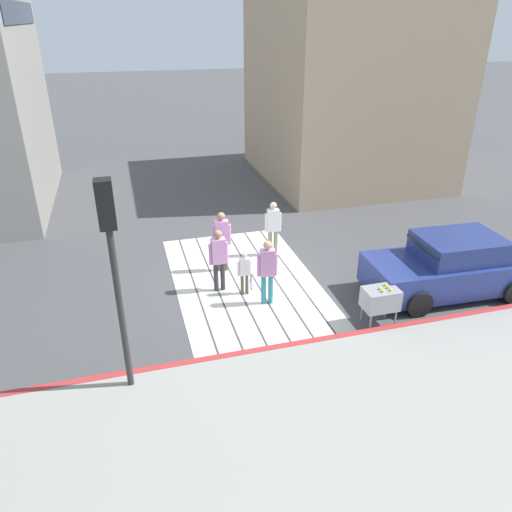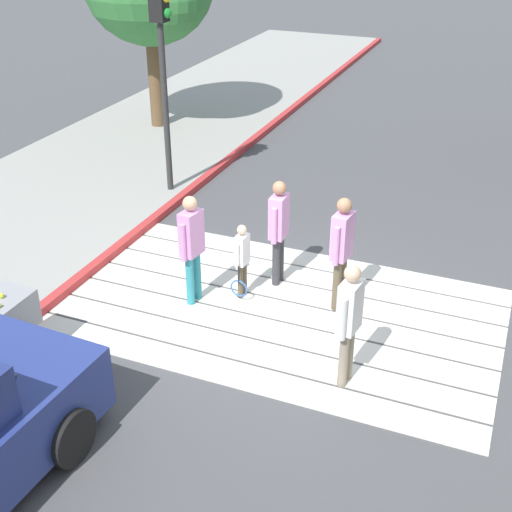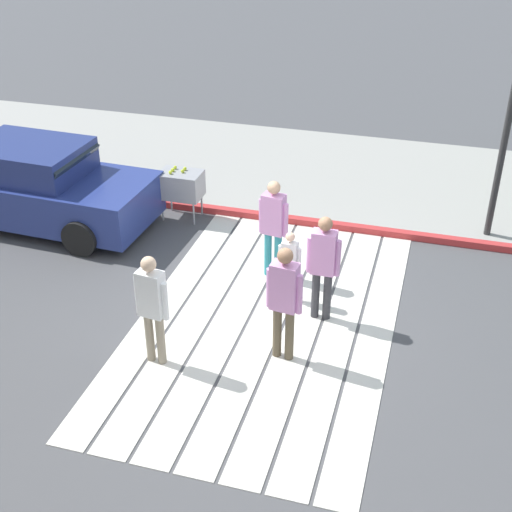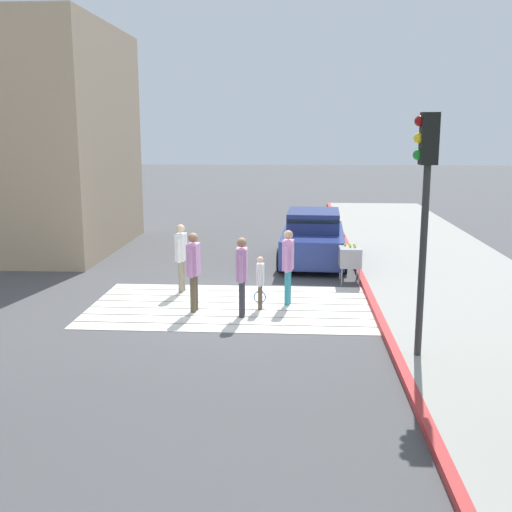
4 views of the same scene
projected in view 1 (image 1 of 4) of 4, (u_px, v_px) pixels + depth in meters
name	position (u px, v px, depth m)	size (l,w,h in m)	color
ground_plane	(245.00, 281.00, 13.46)	(120.00, 120.00, 0.00)	#4C4C4F
crosswalk_stripes	(245.00, 280.00, 13.45)	(6.40, 3.80, 0.01)	silver
sidewalk_west	(324.00, 426.00, 8.59)	(4.80, 40.00, 0.12)	#9E9B93
curb_painted	(282.00, 348.00, 10.62)	(0.16, 40.00, 0.13)	#BC3333
building_far_south	(347.00, 92.00, 20.84)	(8.00, 7.04, 7.29)	tan
car_parked_near_curb	(451.00, 267.00, 12.62)	(2.13, 4.38, 1.57)	navy
traffic_light_corner	(112.00, 248.00, 8.24)	(0.39, 0.28, 4.24)	#2D2D2D
tennis_ball_cart	(381.00, 299.00, 11.25)	(0.56, 0.80, 1.02)	#99999E
pedestrian_adult_lead	(219.00, 256.00, 12.54)	(0.23, 0.51, 1.73)	#333338
pedestrian_adult_trailing	(273.00, 225.00, 14.48)	(0.26, 0.50, 1.70)	gray
pedestrian_adult_side	(267.00, 268.00, 11.95)	(0.27, 0.50, 1.74)	teal
pedestrian_teen_behind	(222.00, 237.00, 13.55)	(0.27, 0.51, 1.77)	brown
pedestrian_child_with_racket	(245.00, 271.00, 12.53)	(0.28, 0.38, 1.21)	brown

